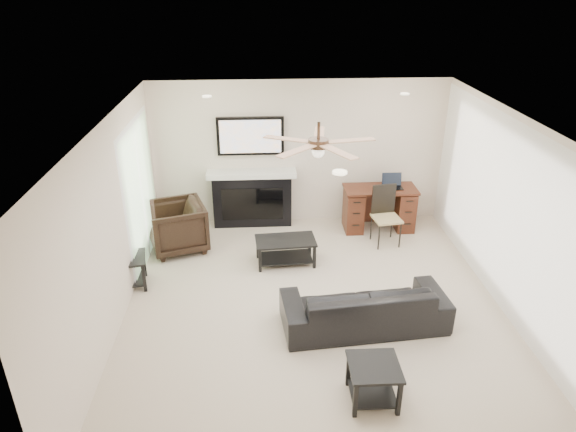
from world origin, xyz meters
The scene contains 10 objects.
room_shell centered at (0.19, 0.08, 1.68)m, with size 5.50×5.54×2.52m.
sofa centered at (0.57, -0.39, 0.30)m, with size 2.04×0.80×0.60m, color black.
armchair centered at (-2.03, 1.76, 0.39)m, with size 0.84×0.87×0.79m, color black.
coffee_table centered at (-0.33, 1.21, 0.20)m, with size 0.90×0.50×0.40m, color black.
end_table_near centered at (0.42, -1.64, 0.23)m, with size 0.52×0.52×0.45m, color black.
end_table_left centered at (-2.58, 0.71, 0.23)m, with size 0.50×0.50×0.45m, color black.
fireplace_unit centered at (-0.83, 2.58, 0.95)m, with size 1.52×0.34×1.91m, color black.
desk centered at (1.34, 2.29, 0.38)m, with size 1.22×0.56×0.76m, color #38160E.
desk_chair centered at (1.34, 1.74, 0.48)m, with size 0.42×0.44×0.97m, color black.
laptop centered at (1.54, 2.27, 0.88)m, with size 0.33×0.24×0.23m, color black.
Camera 1 is at (-0.69, -5.62, 4.04)m, focal length 32.00 mm.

